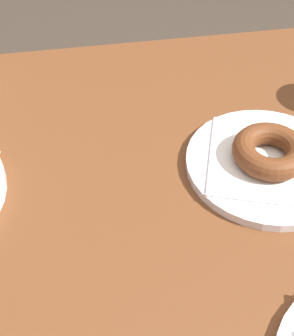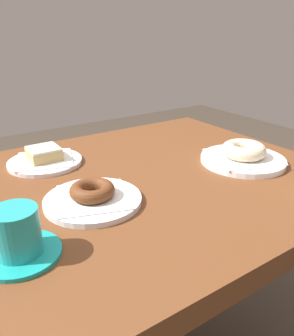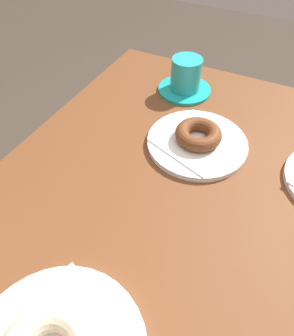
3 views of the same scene
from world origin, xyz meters
name	(u,v)px [view 1 (image 1 of 3)]	position (x,y,z in m)	size (l,w,h in m)	color
table	(149,262)	(0.00, 0.00, 0.62)	(0.99, 0.81, 0.72)	brown
plate_chocolate_ring	(267,164)	(0.17, 0.06, 0.72)	(0.22, 0.22, 0.01)	white
napkin_chocolate_ring	(268,160)	(0.17, 0.06, 0.73)	(0.15, 0.15, 0.00)	white
donut_chocolate_ring	(270,151)	(0.17, 0.06, 0.75)	(0.10, 0.10, 0.03)	#5D3018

